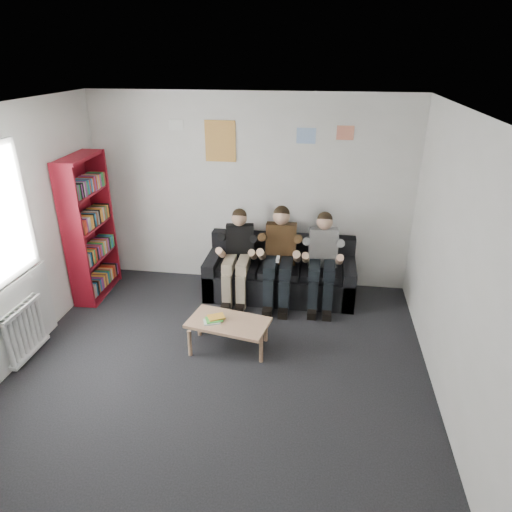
{
  "coord_description": "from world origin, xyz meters",
  "views": [
    {
      "loc": [
        0.99,
        -3.61,
        3.17
      ],
      "look_at": [
        0.26,
        1.3,
        0.92
      ],
      "focal_mm": 32.0,
      "sensor_mm": 36.0,
      "label": 1
    }
  ],
  "objects": [
    {
      "name": "window",
      "position": [
        -2.22,
        0.2,
        1.03
      ],
      "size": [
        0.05,
        1.3,
        2.36
      ],
      "color": "white",
      "rests_on": "room_shell"
    },
    {
      "name": "person_left",
      "position": [
        -0.08,
        1.92,
        0.62
      ],
      "size": [
        0.38,
        0.81,
        1.24
      ],
      "rotation": [
        0.0,
        0.0,
        0.16
      ],
      "color": "black",
      "rests_on": "sofa"
    },
    {
      "name": "poster_large",
      "position": [
        -0.4,
        2.49,
        2.05
      ],
      "size": [
        0.42,
        0.01,
        0.55
      ],
      "primitive_type": "cube",
      "color": "#DED24E",
      "rests_on": "room_shell"
    },
    {
      "name": "game_cases",
      "position": [
        -0.13,
        0.69,
        0.38
      ],
      "size": [
        0.22,
        0.19,
        0.04
      ],
      "rotation": [
        0.0,
        0.0,
        0.35
      ],
      "color": "silver",
      "rests_on": "coffee_table"
    },
    {
      "name": "room_shell",
      "position": [
        0.0,
        0.0,
        1.35
      ],
      "size": [
        5.0,
        5.0,
        5.0
      ],
      "color": "black",
      "rests_on": "ground"
    },
    {
      "name": "sofa",
      "position": [
        0.49,
        2.11,
        0.28
      ],
      "size": [
        2.04,
        0.84,
        0.79
      ],
      "color": "black",
      "rests_on": "ground"
    },
    {
      "name": "poster_blue",
      "position": [
        0.75,
        2.49,
        2.15
      ],
      "size": [
        0.25,
        0.01,
        0.2
      ],
      "primitive_type": "cube",
      "color": "#4493E8",
      "rests_on": "room_shell"
    },
    {
      "name": "poster_sign",
      "position": [
        -1.0,
        2.49,
        2.25
      ],
      "size": [
        0.2,
        0.01,
        0.14
      ],
      "primitive_type": "cube",
      "color": "white",
      "rests_on": "room_shell"
    },
    {
      "name": "bookshelf",
      "position": [
        -2.08,
        1.76,
        0.98
      ],
      "size": [
        0.29,
        0.88,
        1.96
      ],
      "rotation": [
        0.0,
        0.0,
        0.05
      ],
      "color": "maroon",
      "rests_on": "ground"
    },
    {
      "name": "person_middle",
      "position": [
        0.49,
        1.92,
        0.64
      ],
      "size": [
        0.41,
        0.88,
        1.3
      ],
      "rotation": [
        0.0,
        0.0,
        0.05
      ],
      "color": "#4F351A",
      "rests_on": "sofa"
    },
    {
      "name": "person_right",
      "position": [
        1.06,
        1.92,
        0.62
      ],
      "size": [
        0.38,
        0.82,
        1.25
      ],
      "rotation": [
        0.0,
        0.0,
        0.08
      ],
      "color": "silver",
      "rests_on": "sofa"
    },
    {
      "name": "radiator",
      "position": [
        -2.15,
        0.2,
        0.35
      ],
      "size": [
        0.1,
        0.64,
        0.6
      ],
      "color": "white",
      "rests_on": "ground"
    },
    {
      "name": "poster_pink",
      "position": [
        1.25,
        2.49,
        2.2
      ],
      "size": [
        0.22,
        0.01,
        0.18
      ],
      "primitive_type": "cube",
      "color": "#CE4076",
      "rests_on": "room_shell"
    },
    {
      "name": "coffee_table",
      "position": [
        0.03,
        0.7,
        0.32
      ],
      "size": [
        0.9,
        0.5,
        0.36
      ],
      "rotation": [
        0.0,
        0.0,
        -0.19
      ],
      "color": "tan",
      "rests_on": "ground"
    }
  ]
}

